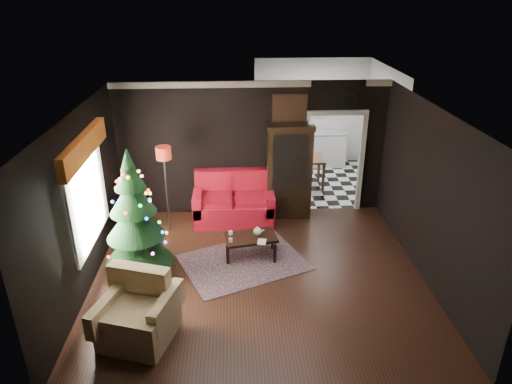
{
  "coord_description": "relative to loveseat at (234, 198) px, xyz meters",
  "views": [
    {
      "loc": [
        -0.39,
        -6.56,
        4.49
      ],
      "look_at": [
        0.0,
        0.9,
        1.15
      ],
      "focal_mm": 32.54,
      "sensor_mm": 36.0,
      "label": 1
    }
  ],
  "objects": [
    {
      "name": "valance",
      "position": [
        -2.23,
        -1.85,
        1.77
      ],
      "size": [
        0.12,
        2.1,
        0.35
      ],
      "primitive_type": "cube",
      "color": "#944416",
      "rests_on": "wall_left"
    },
    {
      "name": "loveseat",
      "position": [
        0.0,
        0.0,
        0.0
      ],
      "size": [
        1.7,
        0.9,
        1.0
      ],
      "primitive_type": null,
      "color": "maroon",
      "rests_on": "ground"
    },
    {
      "name": "kitchen_counter",
      "position": [
        2.1,
        3.15,
        -0.05
      ],
      "size": [
        1.8,
        0.6,
        0.9
      ],
      "primitive_type": "cube",
      "color": "white",
      "rests_on": "ground"
    },
    {
      "name": "ceiling",
      "position": [
        0.4,
        -2.05,
        2.3
      ],
      "size": [
        5.5,
        5.5,
        0.0
      ],
      "primitive_type": "plane",
      "rotation": [
        3.14,
        0.0,
        0.0
      ],
      "color": "white",
      "rests_on": "ground"
    },
    {
      "name": "wall_clock",
      "position": [
        2.35,
        0.4,
        1.88
      ],
      "size": [
        0.32,
        0.32,
        0.06
      ],
      "primitive_type": "cylinder",
      "color": "white",
      "rests_on": "wall_back"
    },
    {
      "name": "christmas_tree",
      "position": [
        -1.62,
        -1.8,
        0.55
      ],
      "size": [
        1.18,
        1.18,
        2.18
      ],
      "primitive_type": null,
      "rotation": [
        0.0,
        0.0,
        -0.03
      ],
      "color": "black",
      "rests_on": "ground"
    },
    {
      "name": "teapot",
      "position": [
        0.41,
        -1.39,
        -0.01
      ],
      "size": [
        0.2,
        0.2,
        0.16
      ],
      "primitive_type": null,
      "rotation": [
        0.0,
        0.0,
        -0.21
      ],
      "color": "white",
      "rests_on": "coffee_table"
    },
    {
      "name": "painting",
      "position": [
        1.15,
        0.41,
        1.75
      ],
      "size": [
        0.62,
        0.05,
        0.52
      ],
      "primitive_type": "cube",
      "color": "tan",
      "rests_on": "wall_back"
    },
    {
      "name": "curio_cabinet",
      "position": [
        1.15,
        0.22,
        0.45
      ],
      "size": [
        0.9,
        0.45,
        1.9
      ],
      "primitive_type": null,
      "color": "black",
      "rests_on": "ground"
    },
    {
      "name": "doorway",
      "position": [
        2.1,
        0.45,
        0.55
      ],
      "size": [
        1.1,
        0.1,
        2.1
      ],
      "primitive_type": null,
      "color": "silver",
      "rests_on": "ground"
    },
    {
      "name": "cup_b",
      "position": [
        -0.07,
        -1.59,
        -0.06
      ],
      "size": [
        0.09,
        0.09,
        0.06
      ],
      "primitive_type": "cylinder",
      "rotation": [
        0.0,
        0.0,
        0.38
      ],
      "color": "silver",
      "rests_on": "coffee_table"
    },
    {
      "name": "kitchen_floor",
      "position": [
        2.1,
        1.95,
        -0.5
      ],
      "size": [
        3.0,
        3.0,
        0.0
      ],
      "primitive_type": "plane",
      "color": "white",
      "rests_on": "ground"
    },
    {
      "name": "floor",
      "position": [
        0.4,
        -2.05,
        -0.5
      ],
      "size": [
        5.5,
        5.5,
        0.0
      ],
      "primitive_type": "plane",
      "color": "black",
      "rests_on": "ground"
    },
    {
      "name": "wall_left",
      "position": [
        -2.35,
        -2.05,
        0.9
      ],
      "size": [
        0.0,
        5.5,
        5.5
      ],
      "primitive_type": "plane",
      "rotation": [
        1.57,
        0.0,
        1.57
      ],
      "color": "black",
      "rests_on": "ground"
    },
    {
      "name": "wall_right",
      "position": [
        3.15,
        -2.05,
        0.9
      ],
      "size": [
        0.0,
        5.5,
        5.5
      ],
      "primitive_type": "plane",
      "rotation": [
        1.57,
        0.0,
        -1.57
      ],
      "color": "black",
      "rests_on": "ground"
    },
    {
      "name": "kitchen_table",
      "position": [
        1.8,
        1.65,
        -0.12
      ],
      "size": [
        0.7,
        0.7,
        0.75
      ],
      "primitive_type": null,
      "color": "brown",
      "rests_on": "ground"
    },
    {
      "name": "left_window",
      "position": [
        -2.31,
        -1.85,
        0.95
      ],
      "size": [
        0.05,
        1.6,
        1.4
      ],
      "primitive_type": "cube",
      "color": "white",
      "rests_on": "wall_left"
    },
    {
      "name": "wall_back",
      "position": [
        0.4,
        0.45,
        0.9
      ],
      "size": [
        5.5,
        0.0,
        5.5
      ],
      "primitive_type": "plane",
      "rotation": [
        1.57,
        0.0,
        0.0
      ],
      "color": "black",
      "rests_on": "ground"
    },
    {
      "name": "book",
      "position": [
        0.4,
        -1.63,
        0.01
      ],
      "size": [
        0.15,
        0.04,
        0.2
      ],
      "primitive_type": "imported",
      "rotation": [
        0.0,
        0.0,
        -0.18
      ],
      "color": "tan",
      "rests_on": "coffee_table"
    },
    {
      "name": "armchair",
      "position": [
        -1.33,
        -3.46,
        -0.04
      ],
      "size": [
        1.18,
        1.18,
        0.96
      ],
      "primitive_type": null,
      "rotation": [
        0.0,
        0.0,
        -0.31
      ],
      "color": "tan",
      "rests_on": "ground"
    },
    {
      "name": "rug",
      "position": [
        0.16,
        -1.63,
        -0.49
      ],
      "size": [
        2.48,
        2.18,
        0.01
      ],
      "primitive_type": "cube",
      "rotation": [
        0.0,
        0.0,
        0.4
      ],
      "color": "#30212C",
      "rests_on": "ground"
    },
    {
      "name": "coffee_table",
      "position": [
        0.29,
        -1.43,
        -0.29
      ],
      "size": [
        0.98,
        0.7,
        0.4
      ],
      "primitive_type": null,
      "rotation": [
        0.0,
        0.0,
        0.19
      ],
      "color": "black",
      "rests_on": "rug"
    },
    {
      "name": "cup_a",
      "position": [
        -0.07,
        -1.34,
        -0.05
      ],
      "size": [
        0.09,
        0.09,
        0.06
      ],
      "primitive_type": "cylinder",
      "rotation": [
        0.0,
        0.0,
        0.18
      ],
      "color": "white",
      "rests_on": "coffee_table"
    },
    {
      "name": "kitchen_window",
      "position": [
        2.1,
        3.4,
        1.2
      ],
      "size": [
        0.7,
        0.06,
        0.7
      ],
      "primitive_type": "cube",
      "color": "white",
      "rests_on": "ground"
    },
    {
      "name": "floor_lamp",
      "position": [
        -1.29,
        -0.35,
        0.33
      ],
      "size": [
        0.38,
        0.38,
        1.84
      ],
      "primitive_type": null,
      "rotation": [
        0.0,
        0.0,
        -0.27
      ],
      "color": "black",
      "rests_on": "ground"
    },
    {
      "name": "wall_front",
      "position": [
        0.4,
        -4.55,
        0.9
      ],
      "size": [
        5.5,
        0.0,
        5.5
      ],
      "primitive_type": "plane",
      "rotation": [
        -1.57,
        0.0,
        0.0
      ],
      "color": "black",
      "rests_on": "ground"
    }
  ]
}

